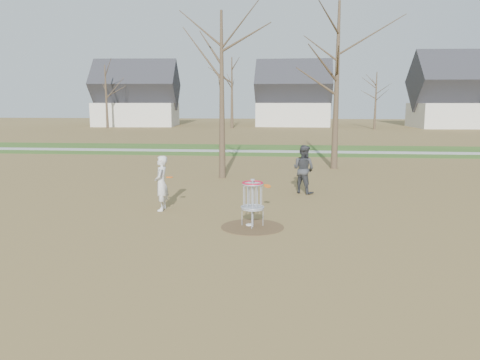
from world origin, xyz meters
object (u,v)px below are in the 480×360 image
object	(u,v)px
player_standing	(161,183)
disc_golf_basket	(253,196)
player_throwing	(303,169)
disc_grounded	(250,225)

from	to	relation	value
player_standing	disc_golf_basket	bearing A→B (deg)	56.48
player_throwing	player_standing	bearing A→B (deg)	70.14
disc_grounded	disc_golf_basket	distance (m)	0.91
disc_golf_basket	player_standing	bearing A→B (deg)	150.20
disc_grounded	disc_golf_basket	xyz separation A→B (m)	(0.09, -0.17, 0.89)
disc_grounded	disc_golf_basket	world-z (taller)	disc_golf_basket
player_standing	disc_grounded	xyz separation A→B (m)	(3.01, -1.61, -0.88)
player_standing	disc_golf_basket	world-z (taller)	player_standing
player_standing	disc_golf_basket	distance (m)	3.58
disc_grounded	disc_golf_basket	size ratio (longest dim) A/B	0.16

